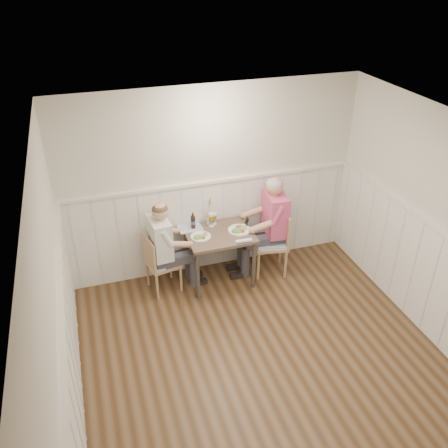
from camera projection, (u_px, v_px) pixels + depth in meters
name	position (u px, v px, depth m)	size (l,w,h in m)	color
ground_plane	(274.00, 377.00, 5.08)	(4.50, 4.50, 0.00)	#422B16
room_shell	(283.00, 261.00, 4.32)	(4.04, 4.54, 2.60)	silver
wainscot	(253.00, 288.00, 5.30)	(4.00, 4.49, 1.34)	white
dining_table	(219.00, 240.00, 6.26)	(0.87, 0.70, 0.75)	#4F3C32
chair_right	(275.00, 240.00, 6.52)	(0.52, 0.52, 0.94)	#A17E51
chair_left	(159.00, 261.00, 6.17)	(0.46, 0.46, 0.83)	#A17E51
man_in_pink	(271.00, 232.00, 6.51)	(0.69, 0.48, 1.45)	#3F3F47
diner_cream	(164.00, 254.00, 6.14)	(0.63, 0.44, 1.31)	#3F3F47
plate_man	(239.00, 229.00, 6.24)	(0.30, 0.30, 0.08)	white
plate_diner	(200.00, 236.00, 6.10)	(0.27, 0.27, 0.07)	white
beer_glass_a	(214.00, 217.00, 6.35)	(0.07, 0.07, 0.17)	silver
beer_glass_b	(211.00, 218.00, 6.29)	(0.08, 0.08, 0.20)	silver
beer_bottle	(193.00, 221.00, 6.27)	(0.06, 0.06, 0.23)	black
rolled_napkin	(244.00, 241.00, 6.00)	(0.22, 0.06, 0.05)	white
grass_vase	(208.00, 212.00, 6.31)	(0.05, 0.05, 0.42)	silver
gingham_mat	(190.00, 228.00, 6.32)	(0.32, 0.26, 0.01)	#6787C7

